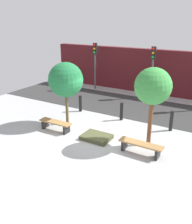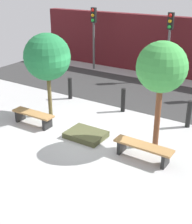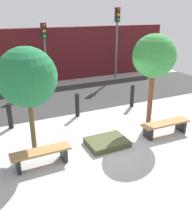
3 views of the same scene
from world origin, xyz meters
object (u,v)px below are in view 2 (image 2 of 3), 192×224
(bollard_far_left, at_px, (70,88))
(traffic_light_mid_west, at_px, (169,35))
(bench_right, at_px, (143,149))
(traffic_light_west, at_px, (94,27))
(bollard_center, at_px, (189,114))
(bench_left, at_px, (33,116))
(planter_bed, at_px, (86,135))
(tree_behind_left_bench, at_px, (47,57))
(bollard_left, at_px, (123,100))
(tree_behind_right_bench, at_px, (162,68))

(bollard_far_left, bearing_deg, traffic_light_mid_west, 60.45)
(bench_right, height_order, traffic_light_west, traffic_light_west)
(bollard_far_left, relative_size, bollard_center, 0.95)
(bench_left, bearing_deg, planter_bed, 4.46)
(bench_right, xyz_separation_m, traffic_light_mid_west, (-2.12, 7.29, 1.99))
(planter_bed, relative_size, tree_behind_left_bench, 0.40)
(bollard_left, bearing_deg, planter_bed, -90.00)
(bollard_left, bearing_deg, bench_left, -127.56)
(tree_behind_right_bench, bearing_deg, planter_bed, -160.88)
(bench_left, relative_size, bench_right, 0.94)
(bench_left, xyz_separation_m, bollard_left, (2.12, 2.76, 0.14))
(traffic_light_west, height_order, traffic_light_mid_west, traffic_light_west)
(bench_right, height_order, tree_behind_left_bench, tree_behind_left_bench)
(bench_left, height_order, bollard_far_left, bollard_far_left)
(tree_behind_right_bench, bearing_deg, bollard_center, 76.33)
(bollard_left, distance_m, traffic_light_west, 6.51)
(planter_bed, height_order, bollard_far_left, bollard_far_left)
(bollard_center, distance_m, traffic_light_mid_west, 5.52)
(tree_behind_right_bench, bearing_deg, traffic_light_mid_west, 108.48)
(tree_behind_left_bench, bearing_deg, traffic_light_west, 108.90)
(tree_behind_right_bench, distance_m, bollard_far_left, 5.43)
(bench_left, bearing_deg, traffic_light_west, 105.69)
(bench_right, distance_m, tree_behind_right_bench, 2.35)
(tree_behind_left_bench, bearing_deg, tree_behind_right_bench, 0.00)
(tree_behind_left_bench, xyz_separation_m, traffic_light_mid_west, (2.12, 6.35, 0.07))
(tree_behind_left_bench, bearing_deg, planter_bed, -19.12)
(bench_left, distance_m, traffic_light_west, 7.87)
(planter_bed, height_order, tree_behind_left_bench, tree_behind_left_bench)
(bench_right, bearing_deg, tree_behind_left_bench, 168.48)
(tree_behind_left_bench, height_order, traffic_light_west, traffic_light_west)
(bench_right, height_order, bollard_far_left, bollard_far_left)
(bollard_center, relative_size, traffic_light_mid_west, 0.29)
(bollard_center, distance_m, traffic_light_west, 8.43)
(planter_bed, relative_size, bollard_far_left, 1.35)
(planter_bed, bearing_deg, bollard_far_left, 135.07)
(tree_behind_right_bench, relative_size, bollard_left, 3.48)
(planter_bed, bearing_deg, bollard_left, 90.00)
(traffic_light_west, bearing_deg, tree_behind_left_bench, -71.10)
(planter_bed, bearing_deg, tree_behind_right_bench, 19.12)
(tree_behind_left_bench, height_order, bollard_left, tree_behind_left_bench)
(bench_right, height_order, traffic_light_mid_west, traffic_light_mid_west)
(tree_behind_right_bench, relative_size, bollard_center, 3.36)
(bench_left, relative_size, traffic_light_mid_west, 0.49)
(tree_behind_right_bench, xyz_separation_m, bollard_far_left, (-4.69, 1.83, -2.03))
(bollard_left, height_order, bollard_center, bollard_center)
(bench_left, relative_size, tree_behind_right_bench, 0.50)
(bench_left, bearing_deg, bollard_center, 29.57)
(bench_right, bearing_deg, bollard_far_left, 150.43)
(bollard_center, bearing_deg, planter_bed, -135.07)
(planter_bed, distance_m, traffic_light_mid_west, 7.43)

